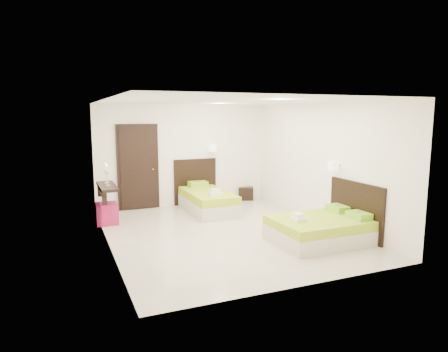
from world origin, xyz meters
name	(u,v)px	position (x,y,z in m)	size (l,w,h in m)	color
floor	(225,232)	(0.00, 0.00, 0.00)	(5.50, 5.50, 0.00)	beige
bed_single	(206,199)	(0.29, 1.87, 0.29)	(1.15, 1.91, 1.58)	beige
bed_double	(323,228)	(1.47, -1.20, 0.26)	(1.72, 1.46, 1.42)	beige
nightstand	(246,193)	(1.75, 2.68, 0.18)	(0.40, 0.35, 0.35)	black
ottoman	(107,214)	(-2.11, 1.58, 0.23)	(0.45, 0.45, 0.45)	maroon
door	(138,167)	(-1.20, 2.70, 1.05)	(1.02, 0.15, 2.14)	black
console_shelf	(107,187)	(-2.08, 1.60, 0.82)	(0.35, 1.20, 0.78)	black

